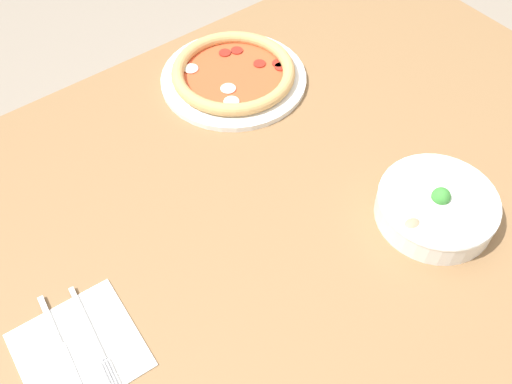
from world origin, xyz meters
TOP-DOWN VIEW (x-y plane):
  - ground_plane at (0.00, 0.00)m, footprint 8.00×8.00m
  - dining_table at (0.00, 0.00)m, footprint 1.35×1.02m
  - pizza at (-0.06, -0.31)m, footprint 0.30×0.30m
  - bowl at (-0.13, 0.18)m, footprint 0.20×0.20m
  - napkin at (0.47, 0.03)m, footprint 0.18×0.18m
  - fork at (0.44, 0.03)m, footprint 0.03×0.19m
  - knife at (0.49, 0.02)m, footprint 0.04×0.23m

SIDE VIEW (x-z plane):
  - ground_plane at x=0.00m, z-range 0.00..0.00m
  - dining_table at x=0.00m, z-range 0.29..1.06m
  - napkin at x=0.47m, z-range 0.77..0.77m
  - knife at x=0.49m, z-range 0.77..0.78m
  - fork at x=0.44m, z-range 0.77..0.78m
  - pizza at x=-0.06m, z-range 0.77..0.80m
  - bowl at x=-0.13m, z-range 0.76..0.83m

